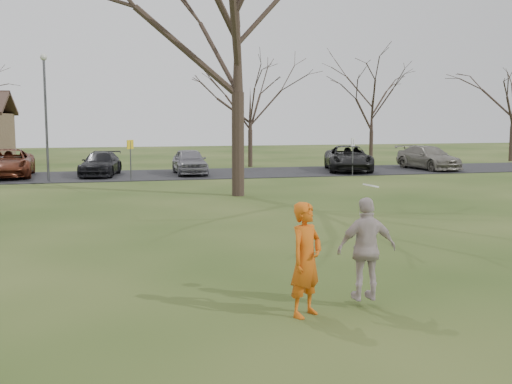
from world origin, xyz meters
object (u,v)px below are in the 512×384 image
car_3 (101,164)px  car_4 (190,161)px  car_6 (348,158)px  car_7 (428,158)px  lamp_post (45,101)px  player_defender (306,259)px  car_2 (8,163)px  big_tree (238,21)px  catching_play (367,249)px

car_3 → car_4: size_ratio=1.05×
car_6 → car_7: size_ratio=1.10×
car_6 → lamp_post: lamp_post is taller
player_defender → car_4: size_ratio=0.44×
car_3 → car_7: (19.53, -0.51, 0.07)m
car_4 → car_6: car_6 is taller
car_2 → player_defender: bearing=-75.2°
car_2 → car_3: (4.78, -0.43, -0.10)m
car_3 → big_tree: (5.48, -9.97, 6.32)m
player_defender → car_7: player_defender is taller
player_defender → lamp_post: (-5.77, 22.72, 3.05)m
car_4 → catching_play: catching_play is taller
car_7 → car_2: bearing=171.0°
car_3 → big_tree: size_ratio=0.32×
car_4 → lamp_post: bearing=-163.1°
car_2 → car_6: (19.04, -0.94, 0.01)m
catching_play → lamp_post: (-6.89, 22.54, 2.97)m
car_2 → car_7: bearing=-4.8°
car_6 → lamp_post: size_ratio=0.86×
car_6 → car_3: bearing=-166.1°
lamp_post → catching_play: bearing=-73.0°
car_7 → car_3: bearing=171.8°
car_2 → big_tree: bearing=-48.0°
catching_play → car_2: bearing=109.8°
catching_play → lamp_post: lamp_post is taller
car_2 → car_7: (24.31, -0.93, -0.03)m
lamp_post → big_tree: size_ratio=0.45×
catching_play → car_6: bearing=68.0°
big_tree → car_3: bearing=118.8°
catching_play → lamp_post: bearing=107.0°
car_6 → big_tree: bearing=-116.9°
car_7 → player_defender: bearing=-130.2°
player_defender → car_3: size_ratio=0.41×
lamp_post → big_tree: (8.00, -7.50, 3.03)m
player_defender → car_2: bearing=73.0°
player_defender → lamp_post: lamp_post is taller
car_2 → car_4: bearing=-6.9°
car_3 → car_7: bearing=9.0°
car_4 → catching_play: 24.73m
car_3 → lamp_post: lamp_post is taller
car_4 → catching_play: size_ratio=2.16×
car_4 → car_3: bearing=177.0°
player_defender → lamp_post: bearing=69.8°
car_4 → big_tree: (0.66, -9.69, 6.24)m
car_6 → lamp_post: 17.18m
player_defender → car_6: bearing=31.5°
car_3 → car_6: car_6 is taller
car_2 → car_6: bearing=-5.5°
car_3 → catching_play: 25.39m
lamp_post → car_7: bearing=5.1°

